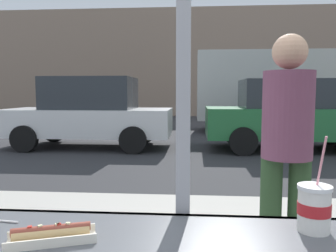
{
  "coord_description": "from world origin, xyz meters",
  "views": [
    {
      "loc": [
        0.04,
        -1.15,
        1.4
      ],
      "look_at": [
        -0.28,
        3.02,
        0.99
      ],
      "focal_mm": 36.63,
      "sensor_mm": 36.0,
      "label": 1
    }
  ],
  "objects_px": {
    "parked_car_white": "(90,113)",
    "pedestrian": "(287,144)",
    "hotdog_tray_far": "(52,234)",
    "box_truck": "(281,89)",
    "soda_cup_left": "(314,207)",
    "parked_car_green": "(291,114)"
  },
  "relations": [
    {
      "from": "parked_car_green",
      "to": "pedestrian",
      "type": "height_order",
      "value": "pedestrian"
    },
    {
      "from": "parked_car_white",
      "to": "pedestrian",
      "type": "xyz_separation_m",
      "value": [
        3.28,
        -6.35,
        0.18
      ]
    },
    {
      "from": "soda_cup_left",
      "to": "box_truck",
      "type": "xyz_separation_m",
      "value": [
        2.73,
        11.55,
        0.51
      ]
    },
    {
      "from": "soda_cup_left",
      "to": "pedestrian",
      "type": "bearing_deg",
      "value": 79.26
    },
    {
      "from": "box_truck",
      "to": "pedestrian",
      "type": "bearing_deg",
      "value": -103.59
    },
    {
      "from": "hotdog_tray_far",
      "to": "pedestrian",
      "type": "bearing_deg",
      "value": 52.64
    },
    {
      "from": "hotdog_tray_far",
      "to": "pedestrian",
      "type": "distance_m",
      "value": 1.66
    },
    {
      "from": "parked_car_white",
      "to": "box_truck",
      "type": "xyz_separation_m",
      "value": [
        5.79,
        4.02,
        0.66
      ]
    },
    {
      "from": "parked_car_white",
      "to": "pedestrian",
      "type": "bearing_deg",
      "value": -62.69
    },
    {
      "from": "soda_cup_left",
      "to": "hotdog_tray_far",
      "type": "xyz_separation_m",
      "value": [
        -0.78,
        -0.14,
        -0.05
      ]
    },
    {
      "from": "hotdog_tray_far",
      "to": "box_truck",
      "type": "relative_size",
      "value": 0.04
    },
    {
      "from": "hotdog_tray_far",
      "to": "box_truck",
      "type": "bearing_deg",
      "value": 73.28
    },
    {
      "from": "hotdog_tray_far",
      "to": "box_truck",
      "type": "height_order",
      "value": "box_truck"
    },
    {
      "from": "box_truck",
      "to": "pedestrian",
      "type": "relative_size",
      "value": 3.84
    },
    {
      "from": "hotdog_tray_far",
      "to": "parked_car_green",
      "type": "xyz_separation_m",
      "value": [
        2.76,
        7.67,
        -0.12
      ]
    },
    {
      "from": "soda_cup_left",
      "to": "parked_car_green",
      "type": "xyz_separation_m",
      "value": [
        1.98,
        7.53,
        -0.17
      ]
    },
    {
      "from": "soda_cup_left",
      "to": "hotdog_tray_far",
      "type": "height_order",
      "value": "soda_cup_left"
    },
    {
      "from": "parked_car_green",
      "to": "box_truck",
      "type": "xyz_separation_m",
      "value": [
        0.75,
        4.02,
        0.68
      ]
    },
    {
      "from": "parked_car_white",
      "to": "pedestrian",
      "type": "relative_size",
      "value": 2.57
    },
    {
      "from": "box_truck",
      "to": "parked_car_green",
      "type": "bearing_deg",
      "value": -100.6
    },
    {
      "from": "pedestrian",
      "to": "box_truck",
      "type": "bearing_deg",
      "value": 76.41
    },
    {
      "from": "soda_cup_left",
      "to": "box_truck",
      "type": "height_order",
      "value": "box_truck"
    }
  ]
}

